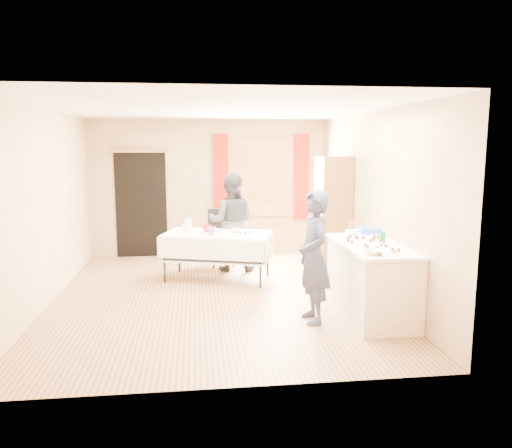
{
  "coord_description": "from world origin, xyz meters",
  "views": [
    {
      "loc": [
        -0.27,
        -6.87,
        2.12
      ],
      "look_at": [
        0.56,
        0.0,
        1.02
      ],
      "focal_mm": 35.0,
      "sensor_mm": 36.0,
      "label": 1
    }
  ],
  "objects": [
    {
      "name": "doorway",
      "position": [
        -1.3,
        2.73,
        1.0
      ],
      "size": [
        0.95,
        0.04,
        2.0
      ],
      "primitive_type": "cube",
      "color": "black",
      "rests_on": "floor"
    },
    {
      "name": "girl",
      "position": [
        1.12,
        -1.18,
        0.8
      ],
      "size": [
        0.65,
        0.48,
        1.6
      ],
      "primitive_type": "imported",
      "rotation": [
        0.0,
        0.0,
        -1.48
      ],
      "color": "#252C48",
      "rests_on": "floor"
    },
    {
      "name": "small_bowl",
      "position": [
        0.36,
        0.89,
        0.78
      ],
      "size": [
        0.31,
        0.31,
        0.06
      ],
      "primitive_type": "imported",
      "rotation": [
        0.0,
        0.0,
        -0.37
      ],
      "color": "white",
      "rests_on": "party_table"
    },
    {
      "name": "curtain_left",
      "position": [
        0.22,
        2.67,
        1.5
      ],
      "size": [
        0.28,
        0.06,
        1.65
      ],
      "primitive_type": "cube",
      "color": "#AE1505",
      "rests_on": "wall_back"
    },
    {
      "name": "cup_rainbow",
      "position": [
        -0.03,
        0.75,
        0.81
      ],
      "size": [
        0.14,
        0.14,
        0.12
      ],
      "primitive_type": "imported",
      "rotation": [
        0.0,
        0.0,
        0.02
      ],
      "color": "red",
      "rests_on": "party_table"
    },
    {
      "name": "foam_block",
      "position": [
        1.82,
        -0.46,
        0.95
      ],
      "size": [
        0.17,
        0.14,
        0.08
      ],
      "primitive_type": "cube",
      "rotation": [
        0.0,
        0.0,
        0.26
      ],
      "color": "white",
      "rests_on": "counter"
    },
    {
      "name": "wall_left",
      "position": [
        -2.26,
        0.0,
        1.3
      ],
      "size": [
        0.02,
        5.5,
        2.6
      ],
      "primitive_type": "cube",
      "color": "tan",
      "rests_on": "floor"
    },
    {
      "name": "chair",
      "position": [
        0.16,
        1.81,
        0.3
      ],
      "size": [
        0.46,
        0.46,
        1.0
      ],
      "rotation": [
        0.0,
        0.0,
        0.14
      ],
      "color": "black",
      "rests_on": "floor"
    },
    {
      "name": "curtain_right",
      "position": [
        1.78,
        2.67,
        1.5
      ],
      "size": [
        0.28,
        0.06,
        1.65
      ],
      "primitive_type": "cube",
      "color": "#AE1505",
      "rests_on": "wall_back"
    },
    {
      "name": "floor",
      "position": [
        0.0,
        0.0,
        -0.01
      ],
      "size": [
        4.5,
        5.5,
        0.02
      ],
      "primitive_type": "cube",
      "color": "#9E7047",
      "rests_on": "ground"
    },
    {
      "name": "window_frame",
      "position": [
        1.0,
        2.72,
        1.5
      ],
      "size": [
        1.32,
        0.06,
        1.52
      ],
      "primitive_type": "cube",
      "color": "olive",
      "rests_on": "wall_back"
    },
    {
      "name": "woman",
      "position": [
        0.33,
        1.48,
        0.83
      ],
      "size": [
        1.03,
        0.92,
        1.66
      ],
      "primitive_type": "imported",
      "rotation": [
        0.0,
        0.0,
        2.96
      ],
      "color": "black",
      "rests_on": "floor"
    },
    {
      "name": "cabinet",
      "position": [
        1.99,
        1.11,
        0.97
      ],
      "size": [
        0.5,
        0.6,
        1.94
      ],
      "primitive_type": "cube",
      "color": "brown",
      "rests_on": "floor"
    },
    {
      "name": "door_lintel",
      "position": [
        -1.3,
        2.7,
        2.02
      ],
      "size": [
        1.05,
        0.06,
        0.08
      ],
      "primitive_type": "cube",
      "color": "olive",
      "rests_on": "wall_back"
    },
    {
      "name": "blue_basket",
      "position": [
        2.11,
        -0.32,
        0.95
      ],
      "size": [
        0.31,
        0.22,
        0.08
      ],
      "primitive_type": "cube",
      "rotation": [
        0.0,
        0.0,
        0.05
      ],
      "color": "blue",
      "rests_on": "counter"
    },
    {
      "name": "cup_red",
      "position": [
        -0.1,
        1.0,
        0.81
      ],
      "size": [
        0.27,
        0.27,
        0.11
      ],
      "primitive_type": "imported",
      "rotation": [
        0.0,
        0.0,
        -0.6
      ],
      "color": "red",
      "rests_on": "party_table"
    },
    {
      "name": "window_pane",
      "position": [
        1.0,
        2.71,
        1.5
      ],
      "size": [
        1.2,
        0.02,
        1.4
      ],
      "primitive_type": "cube",
      "color": "white",
      "rests_on": "wall_back"
    },
    {
      "name": "wall_right",
      "position": [
        2.26,
        0.0,
        1.3
      ],
      "size": [
        0.02,
        5.5,
        2.6
      ],
      "primitive_type": "cube",
      "color": "tan",
      "rests_on": "floor"
    },
    {
      "name": "soda_can",
      "position": [
        2.08,
        -0.89,
        0.97
      ],
      "size": [
        0.07,
        0.07,
        0.12
      ],
      "primitive_type": "cylinder",
      "rotation": [
        0.0,
        0.0,
        0.06
      ],
      "color": "#018E14",
      "rests_on": "counter"
    },
    {
      "name": "counter",
      "position": [
        1.89,
        -1.04,
        0.45
      ],
      "size": [
        0.77,
        1.62,
        0.91
      ],
      "color": "beige",
      "rests_on": "floor"
    },
    {
      "name": "mixing_bowl",
      "position": [
        1.69,
        -1.6,
        0.94
      ],
      "size": [
        0.28,
        0.28,
        0.05
      ],
      "primitive_type": "imported",
      "rotation": [
        0.0,
        0.0,
        0.15
      ],
      "color": "white",
      "rests_on": "counter"
    },
    {
      "name": "pitcher",
      "position": [
        -0.4,
        0.9,
        0.86
      ],
      "size": [
        0.12,
        0.12,
        0.22
      ],
      "primitive_type": "cylinder",
      "rotation": [
        0.0,
        0.0,
        -0.13
      ],
      "color": "silver",
      "rests_on": "party_table"
    },
    {
      "name": "pastry_tray",
      "position": [
        0.48,
        0.6,
        0.76
      ],
      "size": [
        0.34,
        0.31,
        0.02
      ],
      "primitive_type": "cube",
      "rotation": [
        0.0,
        0.0,
        -0.49
      ],
      "color": "white",
      "rests_on": "party_table"
    },
    {
      "name": "cake_balls",
      "position": [
        1.88,
        -1.05,
        0.93
      ],
      "size": [
        0.51,
        1.16,
        0.04
      ],
      "color": "#3F2314",
      "rests_on": "counter"
    },
    {
      "name": "party_table",
      "position": [
        0.05,
        0.88,
        0.44
      ],
      "size": [
        1.85,
        1.31,
        0.75
      ],
      "rotation": [
        0.0,
        0.0,
        -0.3
      ],
      "color": "black",
      "rests_on": "floor"
    },
    {
      "name": "wall_front",
      "position": [
        0.0,
        -2.76,
        1.3
      ],
      "size": [
        4.5,
        0.02,
        2.6
      ],
      "primitive_type": "cube",
      "color": "tan",
      "rests_on": "floor"
    },
    {
      "name": "wall_back",
      "position": [
        0.0,
        2.76,
        1.3
      ],
      "size": [
        4.5,
        0.02,
        2.6
      ],
      "primitive_type": "cube",
      "color": "tan",
      "rests_on": "floor"
    },
    {
      "name": "ceiling",
      "position": [
        0.0,
        0.0,
        2.61
      ],
      "size": [
        4.5,
        5.5,
        0.02
      ],
      "primitive_type": "cube",
      "color": "white",
      "rests_on": "floor"
    },
    {
      "name": "bottle",
      "position": [
        -0.45,
        1.22,
        0.83
      ],
      "size": [
        0.09,
        0.09,
        0.15
      ],
      "primitive_type": "imported",
      "rotation": [
        0.0,
        0.0,
        -0.14
      ],
      "color": "white",
      "rests_on": "party_table"
    }
  ]
}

